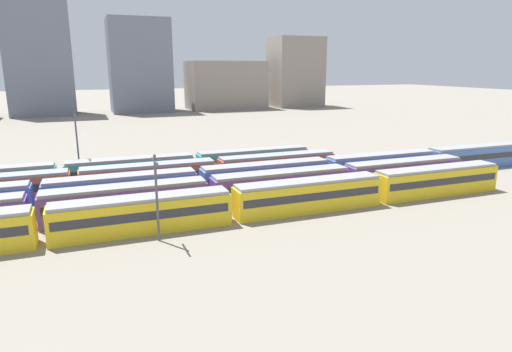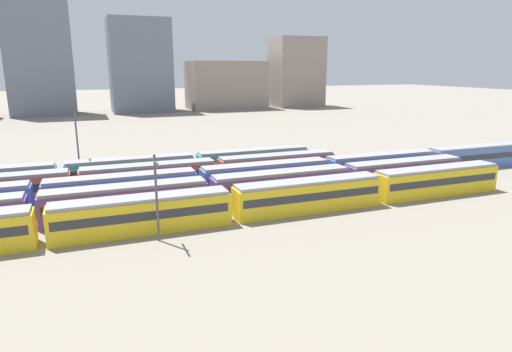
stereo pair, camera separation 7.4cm
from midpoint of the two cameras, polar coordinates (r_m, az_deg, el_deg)
ground_plane at (r=57.07m, az=-22.78°, el=-4.04°), size 600.00×600.00×0.00m
train_track_0 at (r=48.67m, az=-3.21°, el=-3.58°), size 74.70×3.06×3.75m
train_track_1 at (r=53.15m, az=-6.08°, el=-2.14°), size 74.70×3.06×3.75m
train_track_2 at (r=60.87m, az=1.25°, el=-0.01°), size 93.60×3.06×3.75m
train_track_3 at (r=62.02m, az=-13.50°, el=-0.13°), size 55.80×3.06×3.75m
train_track_4 at (r=66.86m, az=-15.70°, el=0.73°), size 55.80×3.06×3.75m
catenary_pole_0 at (r=43.20m, az=-12.66°, el=-2.17°), size 0.24×3.20×8.53m
catenary_pole_1 at (r=69.09m, az=-21.93°, el=3.91°), size 0.24×3.20×10.40m
distant_building_1 at (r=173.83m, az=-25.98°, el=13.36°), size 20.74×17.46×38.30m
distant_building_2 at (r=174.67m, az=-14.69°, el=13.47°), size 21.62×17.86×33.48m
distant_building_3 at (r=181.83m, az=-3.92°, el=11.53°), size 29.75×18.09×18.64m
distant_building_4 at (r=193.22m, az=5.07°, el=13.09°), size 20.13×16.23×28.41m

